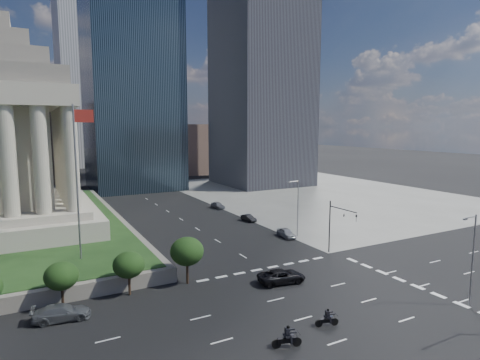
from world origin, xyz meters
TOP-DOWN VIEW (x-y plane):
  - ground at (0.00, 100.00)m, footprint 500.00×500.00m
  - sidewalk_ne at (46.00, 60.00)m, footprint 68.00×90.00m
  - flagpole at (-21.83, 24.00)m, footprint 2.52×0.24m
  - midrise_glass at (2.00, 95.00)m, footprint 26.00×26.00m
  - highrise_ne at (42.00, 85.00)m, footprint 26.00×28.00m
  - building_filler_ne at (32.00, 130.00)m, footprint 20.00×30.00m
  - building_filler_nw at (-30.00, 130.00)m, footprint 24.00×30.00m
  - traffic_signal_ne at (12.50, 13.70)m, footprint 0.30×5.74m
  - street_lamp_south at (13.33, -6.00)m, footprint 2.13×0.22m
  - street_lamp_north at (13.33, 25.00)m, footprint 2.13×0.22m
  - pickup_truck at (-0.68, 8.79)m, footprint 3.57×6.28m
  - suv_grey at (-25.33, 11.00)m, footprint 2.95×5.73m
  - parked_sedan_near at (11.50, 25.46)m, footprint 2.30×4.72m
  - parked_sedan_mid at (11.50, 38.90)m, footprint 4.11×1.70m
  - parked_sedan_far at (11.50, 53.69)m, footprint 4.58×2.05m
  - motorcycle_lead at (-2.94, -2.30)m, footprint 2.48×1.30m
  - motorcycle_trail at (-8.48, -3.58)m, footprint 2.84×1.49m

SIDE VIEW (x-z plane):
  - ground at x=0.00m, z-range 0.00..0.00m
  - sidewalk_ne at x=46.00m, z-range 0.00..0.03m
  - parked_sedan_mid at x=11.50m, z-range 0.00..1.32m
  - parked_sedan_far at x=11.50m, z-range 0.00..1.53m
  - parked_sedan_near at x=11.50m, z-range 0.00..1.55m
  - suv_grey at x=-25.33m, z-range 0.00..1.59m
  - pickup_truck at x=-0.68m, z-range 0.00..1.65m
  - motorcycle_lead at x=-2.94m, z-range 0.00..1.79m
  - motorcycle_trail at x=-8.48m, z-range 0.00..2.04m
  - traffic_signal_ne at x=12.50m, z-range 1.25..9.25m
  - street_lamp_south at x=13.33m, z-range 0.66..10.66m
  - street_lamp_north at x=13.33m, z-range 0.66..10.66m
  - building_filler_ne at x=32.00m, z-range 0.00..20.00m
  - flagpole at x=-21.83m, z-range 3.11..23.11m
  - building_filler_nw at x=-30.00m, z-range 0.00..28.00m
  - midrise_glass at x=2.00m, z-range 0.00..60.00m
  - highrise_ne at x=42.00m, z-range 0.00..100.00m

